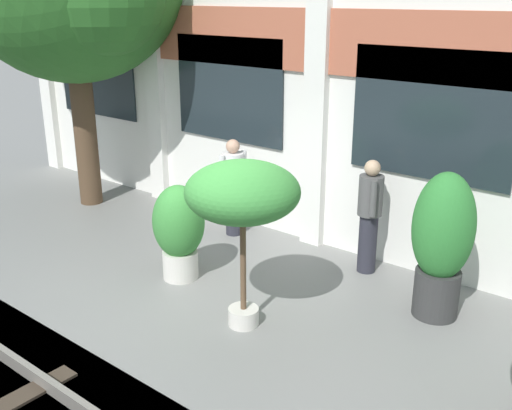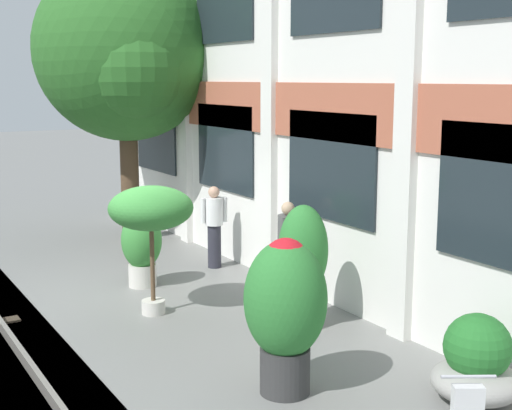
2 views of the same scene
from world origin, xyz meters
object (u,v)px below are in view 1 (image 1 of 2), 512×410
Objects in this scene: potted_plant_tall_urn at (243,195)px; potted_plant_stone_basin at (179,228)px; potted_plant_fluted_column at (442,240)px; resident_by_doorway at (370,213)px; resident_watching_tracks at (233,184)px.

potted_plant_tall_urn is 1.79m from potted_plant_stone_basin.
potted_plant_fluted_column is 1.39m from resident_by_doorway.
potted_plant_tall_urn reaches higher than resident_by_doorway.
potted_plant_stone_basin is 0.73× the size of potted_plant_fluted_column.
resident_watching_tracks is (-0.48, 1.68, 0.12)m from potted_plant_stone_basin.
potted_plant_tall_urn is at bearing 42.19° from resident_by_doorway.
potted_plant_fluted_column reaches higher than resident_by_doorway.
potted_plant_tall_urn is 1.50× the size of potted_plant_stone_basin.
resident_watching_tracks is at bearing -34.17° from resident_by_doorway.
potted_plant_fluted_column is at bearing 118.64° from resident_by_doorway.
resident_watching_tracks is (-3.65, 0.43, -0.14)m from potted_plant_fluted_column.
potted_plant_tall_urn reaches higher than potted_plant_stone_basin.
resident_by_doorway is 1.03× the size of resident_watching_tracks.
resident_by_doorway is at bearing 79.56° from potted_plant_tall_urn.
resident_by_doorway is (0.41, 2.22, -0.75)m from potted_plant_tall_urn.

